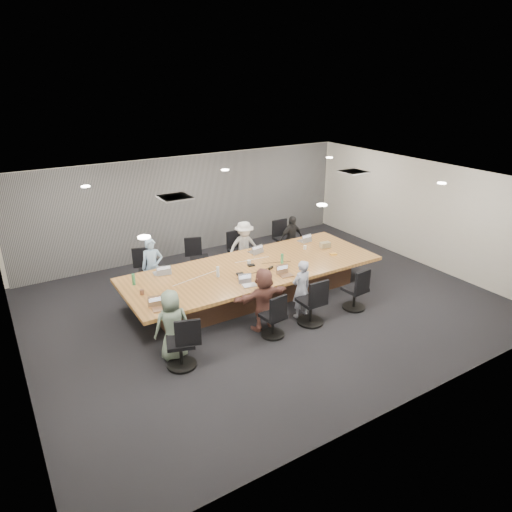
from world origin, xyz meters
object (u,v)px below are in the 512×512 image
chair_1 (200,261)px  stapler (271,268)px  laptop_2 (255,252)px  person_5 (264,299)px  chair_4 (181,346)px  person_3 (291,238)px  bottle_green_left (134,279)px  laptop_4 (161,309)px  chair_6 (311,305)px  bottle_green_right (282,259)px  mug_brown (142,292)px  laptop_5 (250,285)px  chair_0 (149,273)px  canvas_bag (325,245)px  chair_7 (355,292)px  person_0 (153,267)px  person_4 (172,325)px  chair_3 (284,242)px  laptop_6 (286,276)px  chair_5 (273,319)px  person_6 (301,289)px  person_2 (244,247)px  chair_2 (238,254)px  bottle_clear (218,272)px  laptop_0 (161,273)px  snack_packet (333,254)px  laptop_3 (304,241)px

chair_1 → stapler: bearing=132.8°
laptop_2 → person_5: person_5 is taller
stapler → chair_1: bearing=92.4°
chair_4 → person_3: person_3 is taller
bottle_green_left → laptop_4: bearing=-85.8°
chair_6 → person_3: 3.49m
bottle_green_right → mug_brown: (-3.34, 0.15, -0.07)m
laptop_5 → chair_0: bearing=128.7°
canvas_bag → chair_7: bearing=-109.3°
chair_1 → canvas_bag: (2.82, -1.57, 0.40)m
person_0 → chair_6: bearing=-38.5°
person_3 → person_4: 5.33m
person_4 → chair_7: bearing=177.8°
chair_3 → laptop_6: bearing=58.8°
chair_5 → person_6: (0.95, 0.35, 0.28)m
chair_1 → person_0: (-1.36, -0.35, 0.28)m
chair_6 → person_2: person_2 is taller
laptop_4 → person_5: 2.04m
canvas_bag → chair_2: bearing=137.2°
person_6 → stapler: size_ratio=8.83×
chair_5 → person_2: person_2 is taller
chair_0 → person_6: bearing=147.0°
chair_5 → laptop_6: bearing=36.4°
chair_2 → chair_6: size_ratio=0.85×
bottle_green_left → bottle_clear: size_ratio=1.05×
chair_7 → canvas_bag: canvas_bag is taller
laptop_5 → canvas_bag: 2.97m
person_2 → bottle_green_left: size_ratio=5.57×
chair_0 → chair_1: 1.36m
chair_5 → laptop_5: bearing=83.0°
chair_5 → person_0: size_ratio=0.54×
laptop_4 → bottle_clear: size_ratio=1.34×
stapler → chair_4: bearing=-174.7°
laptop_0 → laptop_5: 2.10m
chair_6 → snack_packet: (1.71, 1.32, 0.32)m
bottle_green_right → laptop_6: bearing=-116.8°
laptop_2 → person_3: (1.51, 0.55, -0.11)m
person_3 → bottle_green_left: (-4.69, -0.83, 0.22)m
chair_3 → laptop_2: bearing=33.6°
chair_5 → laptop_4: 2.19m
person_5 → chair_4: bearing=12.0°
chair_0 → person_3: person_3 is taller
chair_1 → laptop_0: 1.67m
person_0 → laptop_3: bearing=6.5°
chair_0 → chair_3: chair_3 is taller
chair_2 → bottle_green_right: bottle_green_right is taller
chair_3 → bottle_clear: bottle_clear is taller
chair_3 → laptop_2: size_ratio=2.56×
laptop_0 → person_6: size_ratio=0.25×
person_2 → mug_brown: person_2 is taller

